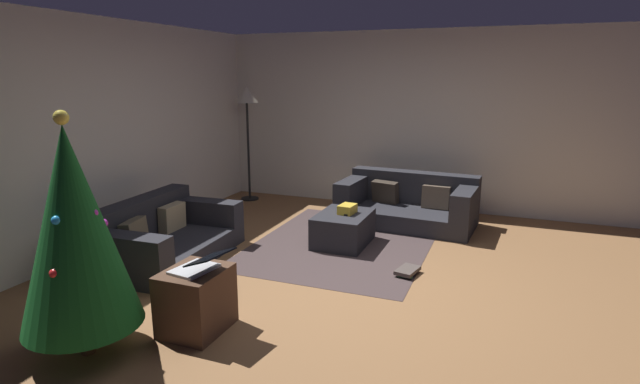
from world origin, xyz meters
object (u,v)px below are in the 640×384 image
object	(u,v)px
couch_right	(409,204)
couch_left	(161,237)
christmas_tree	(74,229)
laptop	(200,265)
side_table	(196,300)
book_stack	(407,271)
tv_remote	(343,214)
ottoman	(343,229)
gift_box	(347,209)
corner_lamp	(247,104)

from	to	relation	value
couch_right	couch_left	bearing A→B (deg)	49.69
christmas_tree	laptop	xyz separation A→B (m)	(0.57, -0.61, -0.38)
couch_right	side_table	world-z (taller)	couch_right
book_stack	tv_remote	bearing A→B (deg)	55.55
laptop	book_stack	size ratio (longest dim) A/B	1.45
ottoman	gift_box	size ratio (longest dim) A/B	3.41
christmas_tree	side_table	size ratio (longest dim) A/B	3.37
couch_left	ottoman	distance (m)	2.07
tv_remote	laptop	xyz separation A→B (m)	(-2.34, 0.36, 0.18)
couch_right	gift_box	distance (m)	1.23
book_stack	corner_lamp	world-z (taller)	corner_lamp
ottoman	laptop	bearing A→B (deg)	171.70
couch_right	book_stack	bearing A→B (deg)	105.24
gift_box	corner_lamp	xyz separation A→B (m)	(1.49, 2.15, 1.10)
tv_remote	corner_lamp	distance (m)	2.88
ottoman	corner_lamp	xyz separation A→B (m)	(1.52, 2.11, 1.34)
couch_left	ottoman	size ratio (longest dim) A/B	2.17
ottoman	tv_remote	bearing A→B (deg)	-165.92
corner_lamp	gift_box	bearing A→B (deg)	-124.78
side_table	laptop	distance (m)	0.32
couch_left	couch_right	xyz separation A→B (m)	(2.32, -2.25, 0.02)
ottoman	side_table	bearing A→B (deg)	170.16
laptop	couch_left	bearing A→B (deg)	48.32
couch_left	tv_remote	xyz separation A→B (m)	(1.13, -1.72, 0.14)
couch_left	side_table	world-z (taller)	couch_left
gift_box	tv_remote	world-z (taller)	gift_box
couch_left	couch_right	distance (m)	3.23
christmas_tree	laptop	world-z (taller)	christmas_tree
couch_right	tv_remote	distance (m)	1.30
couch_right	gift_box	xyz separation A→B (m)	(-1.11, 0.51, 0.16)
side_table	gift_box	bearing A→B (deg)	-10.60
couch_left	gift_box	distance (m)	2.13
gift_box	book_stack	size ratio (longest dim) A/B	0.71
laptop	corner_lamp	distance (m)	4.39
couch_left	tv_remote	size ratio (longest dim) A/B	10.54
christmas_tree	tv_remote	bearing A→B (deg)	-18.48
couch_right	laptop	bearing A→B (deg)	79.60
couch_left	christmas_tree	size ratio (longest dim) A/B	0.96
couch_right	laptop	distance (m)	3.65
gift_box	christmas_tree	size ratio (longest dim) A/B	0.13
couch_right	laptop	xyz separation A→B (m)	(-3.52, 0.89, 0.30)
tv_remote	christmas_tree	distance (m)	3.11
couch_left	side_table	distance (m)	1.76
tv_remote	ottoman	bearing A→B (deg)	36.21
couch_left	side_table	size ratio (longest dim) A/B	3.24
ottoman	laptop	distance (m)	2.44
tv_remote	christmas_tree	bearing A→B (deg)	-176.36
side_table	corner_lamp	bearing A→B (deg)	23.52
ottoman	couch_right	bearing A→B (deg)	-25.59
couch_right	christmas_tree	bearing A→B (deg)	73.64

